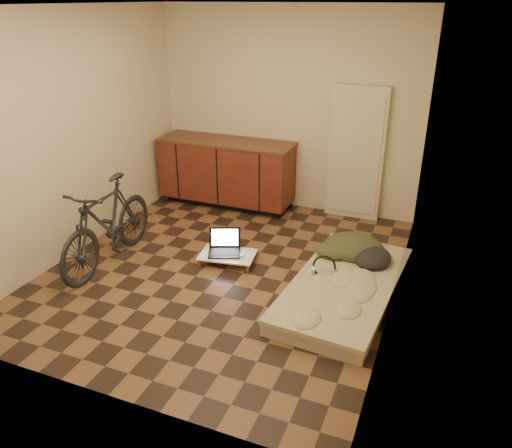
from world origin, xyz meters
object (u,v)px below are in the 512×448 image
at_px(lap_desk, 228,255).
at_px(laptop, 225,247).
at_px(futon, 344,288).
at_px(bicycle, 107,220).

xyz_separation_m(lap_desk, laptop, (-0.05, 0.04, 0.06)).
distance_m(futon, laptop, 1.41).
bearing_deg(laptop, lap_desk, -59.43).
xyz_separation_m(futon, laptop, (-1.39, 0.23, 0.07)).
bearing_deg(futon, laptop, 175.53).
bearing_deg(bicycle, laptop, 23.23).
height_order(futon, lap_desk, futon).
bearing_deg(bicycle, lap_desk, 20.51).
bearing_deg(laptop, bicycle, -176.62).
height_order(bicycle, futon, bicycle).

